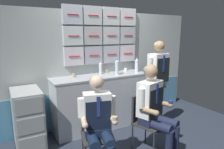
% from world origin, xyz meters
% --- Properties ---
extents(galley_bulkhead, '(4.20, 0.14, 2.23)m').
position_xyz_m(galley_bulkhead, '(-0.00, 1.37, 1.12)').
color(galley_bulkhead, '#ACB3B0').
rests_on(galley_bulkhead, ground).
extents(galley_counter, '(1.80, 0.53, 0.99)m').
position_xyz_m(galley_counter, '(-0.18, 1.09, 0.50)').
color(galley_counter, '#B4B9BE').
rests_on(galley_counter, ground).
extents(service_trolley, '(0.40, 0.65, 0.93)m').
position_xyz_m(service_trolley, '(-1.48, 0.97, 0.50)').
color(service_trolley, black).
rests_on(service_trolley, ground).
extents(folding_chair_left, '(0.49, 0.49, 0.86)m').
position_xyz_m(folding_chair_left, '(-0.74, 0.11, 0.53)').
color(folding_chair_left, '#2D2D33').
rests_on(folding_chair_left, ground).
extents(crew_member_left, '(0.50, 0.64, 1.24)m').
position_xyz_m(crew_member_left, '(-0.78, -0.04, 0.68)').
color(crew_member_left, black).
rests_on(crew_member_left, ground).
extents(folding_chair_right, '(0.51, 0.51, 0.86)m').
position_xyz_m(folding_chair_right, '(0.04, 0.08, 0.53)').
color(folding_chair_right, '#2D2D33').
rests_on(folding_chair_right, ground).
extents(crew_member_right, '(0.55, 0.71, 1.32)m').
position_xyz_m(crew_member_right, '(0.09, -0.07, 0.74)').
color(crew_member_right, black).
rests_on(crew_member_right, ground).
extents(crew_member_standing, '(0.51, 0.30, 1.62)m').
position_xyz_m(crew_member_standing, '(0.67, 0.51, 0.95)').
color(crew_member_standing, black).
rests_on(crew_member_standing, ground).
extents(water_bottle_tall, '(0.06, 0.06, 0.23)m').
position_xyz_m(water_bottle_tall, '(-0.12, 1.22, 1.10)').
color(water_bottle_tall, silver).
rests_on(water_bottle_tall, galley_counter).
extents(sparkling_bottle_green, '(0.08, 0.08, 0.28)m').
position_xyz_m(sparkling_bottle_green, '(0.60, 1.06, 1.12)').
color(sparkling_bottle_green, silver).
rests_on(sparkling_bottle_green, galley_counter).
extents(water_bottle_blue_cap, '(0.07, 0.07, 0.29)m').
position_xyz_m(water_bottle_blue_cap, '(0.12, 1.01, 1.13)').
color(water_bottle_blue_cap, silver).
rests_on(water_bottle_blue_cap, galley_counter).
extents(paper_cup_tan, '(0.06, 0.06, 0.06)m').
position_xyz_m(paper_cup_tan, '(0.03, 1.25, 1.02)').
color(paper_cup_tan, tan).
rests_on(paper_cup_tan, galley_counter).
extents(paper_cup_blue, '(0.06, 0.06, 0.06)m').
position_xyz_m(paper_cup_blue, '(-0.66, 1.20, 1.02)').
color(paper_cup_blue, tan).
rests_on(paper_cup_blue, galley_counter).
extents(coffee_cup_spare, '(0.06, 0.06, 0.06)m').
position_xyz_m(coffee_cup_spare, '(0.45, 1.22, 1.02)').
color(coffee_cup_spare, silver).
rests_on(coffee_cup_spare, galley_counter).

